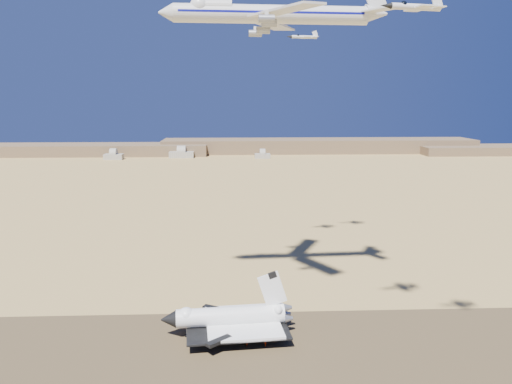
{
  "coord_description": "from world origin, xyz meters",
  "views": [
    {
      "loc": [
        5.69,
        -135.26,
        72.18
      ],
      "look_at": [
        11.88,
        8.0,
        45.28
      ],
      "focal_mm": 35.0,
      "sensor_mm": 36.0,
      "label": 1
    }
  ],
  "objects_px": {
    "crew_a": "(247,343)",
    "chase_jet_a": "(414,7)",
    "chase_jet_d": "(304,37)",
    "chase_jet_e": "(343,20)",
    "crew_b": "(266,343)",
    "shuttle": "(229,318)",
    "carrier_747": "(265,14)",
    "crew_c": "(258,338)"
  },
  "relations": [
    {
      "from": "crew_a",
      "to": "chase_jet_a",
      "type": "bearing_deg",
      "value": -86.46
    },
    {
      "from": "chase_jet_a",
      "to": "chase_jet_d",
      "type": "xyz_separation_m",
      "value": [
        -14.03,
        92.25,
        3.82
      ]
    },
    {
      "from": "chase_jet_a",
      "to": "chase_jet_e",
      "type": "xyz_separation_m",
      "value": [
        3.17,
        96.43,
        11.12
      ]
    },
    {
      "from": "crew_a",
      "to": "crew_b",
      "type": "height_order",
      "value": "crew_b"
    },
    {
      "from": "shuttle",
      "to": "carrier_747",
      "type": "height_order",
      "value": "carrier_747"
    },
    {
      "from": "shuttle",
      "to": "crew_a",
      "type": "xyz_separation_m",
      "value": [
        5.23,
        -7.89,
        -4.43
      ]
    },
    {
      "from": "carrier_747",
      "to": "chase_jet_e",
      "type": "relative_size",
      "value": 4.99
    },
    {
      "from": "crew_a",
      "to": "crew_b",
      "type": "relative_size",
      "value": 0.96
    },
    {
      "from": "shuttle",
      "to": "crew_b",
      "type": "bearing_deg",
      "value": -42.78
    },
    {
      "from": "crew_a",
      "to": "chase_jet_d",
      "type": "distance_m",
      "value": 127.53
    },
    {
      "from": "shuttle",
      "to": "crew_c",
      "type": "xyz_separation_m",
      "value": [
        8.54,
        -4.8,
        -4.44
      ]
    },
    {
      "from": "carrier_747",
      "to": "chase_jet_d",
      "type": "relative_size",
      "value": 5.25
    },
    {
      "from": "crew_b",
      "to": "chase_jet_e",
      "type": "relative_size",
      "value": 0.13
    },
    {
      "from": "crew_b",
      "to": "chase_jet_a",
      "type": "bearing_deg",
      "value": -137.16
    },
    {
      "from": "crew_b",
      "to": "chase_jet_e",
      "type": "distance_m",
      "value": 138.56
    },
    {
      "from": "crew_b",
      "to": "crew_c",
      "type": "bearing_deg",
      "value": 5.72
    },
    {
      "from": "carrier_747",
      "to": "crew_a",
      "type": "relative_size",
      "value": 40.5
    },
    {
      "from": "crew_a",
      "to": "chase_jet_d",
      "type": "bearing_deg",
      "value": 3.59
    },
    {
      "from": "crew_c",
      "to": "chase_jet_d",
      "type": "relative_size",
      "value": 0.13
    },
    {
      "from": "crew_c",
      "to": "chase_jet_d",
      "type": "xyz_separation_m",
      "value": [
        22.67,
        75.97,
        96.64
      ]
    },
    {
      "from": "crew_c",
      "to": "chase_jet_a",
      "type": "xyz_separation_m",
      "value": [
        36.71,
        -16.28,
        92.82
      ]
    },
    {
      "from": "chase_jet_e",
      "to": "carrier_747",
      "type": "bearing_deg",
      "value": -122.87
    },
    {
      "from": "carrier_747",
      "to": "crew_c",
      "type": "bearing_deg",
      "value": -101.37
    },
    {
      "from": "crew_b",
      "to": "crew_c",
      "type": "relative_size",
      "value": 1.05
    },
    {
      "from": "shuttle",
      "to": "crew_c",
      "type": "bearing_deg",
      "value": -34.67
    },
    {
      "from": "shuttle",
      "to": "chase_jet_a",
      "type": "height_order",
      "value": "chase_jet_a"
    },
    {
      "from": "crew_a",
      "to": "chase_jet_a",
      "type": "distance_m",
      "value": 101.93
    },
    {
      "from": "crew_b",
      "to": "crew_a",
      "type": "bearing_deg",
      "value": 60.03
    },
    {
      "from": "chase_jet_d",
      "to": "carrier_747",
      "type": "bearing_deg",
      "value": -119.05
    },
    {
      "from": "crew_a",
      "to": "crew_c",
      "type": "height_order",
      "value": "crew_a"
    },
    {
      "from": "chase_jet_d",
      "to": "shuttle",
      "type": "bearing_deg",
      "value": -122.62
    },
    {
      "from": "chase_jet_d",
      "to": "chase_jet_e",
      "type": "xyz_separation_m",
      "value": [
        17.21,
        4.18,
        7.29
      ]
    },
    {
      "from": "chase_jet_d",
      "to": "chase_jet_e",
      "type": "height_order",
      "value": "chase_jet_e"
    },
    {
      "from": "shuttle",
      "to": "crew_a",
      "type": "distance_m",
      "value": 10.45
    },
    {
      "from": "crew_a",
      "to": "crew_c",
      "type": "bearing_deg",
      "value": -25.24
    },
    {
      "from": "carrier_747",
      "to": "crew_b",
      "type": "distance_m",
      "value": 100.63
    },
    {
      "from": "crew_c",
      "to": "crew_b",
      "type": "bearing_deg",
      "value": 149.67
    },
    {
      "from": "crew_c",
      "to": "chase_jet_a",
      "type": "bearing_deg",
      "value": -176.67
    },
    {
      "from": "carrier_747",
      "to": "crew_a",
      "type": "bearing_deg",
      "value": -107.45
    },
    {
      "from": "crew_c",
      "to": "chase_jet_a",
      "type": "height_order",
      "value": "chase_jet_a"
    },
    {
      "from": "chase_jet_a",
      "to": "carrier_747",
      "type": "bearing_deg",
      "value": 118.98
    },
    {
      "from": "shuttle",
      "to": "crew_c",
      "type": "distance_m",
      "value": 10.76
    }
  ]
}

